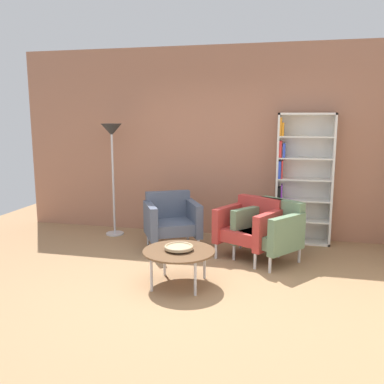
# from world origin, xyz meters

# --- Properties ---
(ground_plane) EXTENTS (8.32, 8.32, 0.00)m
(ground_plane) POSITION_xyz_m (0.00, 0.00, 0.00)
(ground_plane) COLOR #9E7751
(brick_back_panel) EXTENTS (6.40, 0.12, 2.90)m
(brick_back_panel) POSITION_xyz_m (0.00, 2.46, 1.45)
(brick_back_panel) COLOR #A87056
(brick_back_panel) RESTS_ON ground_plane
(bookshelf_tall) EXTENTS (0.80, 0.30, 1.90)m
(bookshelf_tall) POSITION_xyz_m (1.29, 2.25, 0.94)
(bookshelf_tall) COLOR silver
(bookshelf_tall) RESTS_ON ground_plane
(coffee_table_low) EXTENTS (0.80, 0.80, 0.40)m
(coffee_table_low) POSITION_xyz_m (-0.02, 0.26, 0.37)
(coffee_table_low) COLOR brown
(coffee_table_low) RESTS_ON ground_plane
(decorative_bowl) EXTENTS (0.32, 0.32, 0.05)m
(decorative_bowl) POSITION_xyz_m (-0.02, 0.26, 0.43)
(decorative_bowl) COLOR tan
(decorative_bowl) RESTS_ON coffee_table_low
(armchair_near_window) EXTENTS (0.92, 0.90, 0.78)m
(armchair_near_window) POSITION_xyz_m (0.66, 1.40, 0.41)
(armchair_near_window) COLOR #B73833
(armchair_near_window) RESTS_ON ground_plane
(armchair_corner_red) EXTENTS (0.93, 0.90, 0.78)m
(armchair_corner_red) POSITION_xyz_m (-0.47, 1.53, 0.41)
(armchair_corner_red) COLOR #4C566B
(armchair_corner_red) RESTS_ON ground_plane
(armchair_by_bookshelf) EXTENTS (0.95, 0.94, 0.78)m
(armchair_by_bookshelf) POSITION_xyz_m (0.92, 1.31, 0.41)
(armchair_by_bookshelf) COLOR slate
(armchair_by_bookshelf) RESTS_ON ground_plane
(floor_lamp_torchiere) EXTENTS (0.32, 0.32, 1.74)m
(floor_lamp_torchiere) POSITION_xyz_m (-1.54, 1.99, 1.45)
(floor_lamp_torchiere) COLOR silver
(floor_lamp_torchiere) RESTS_ON ground_plane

